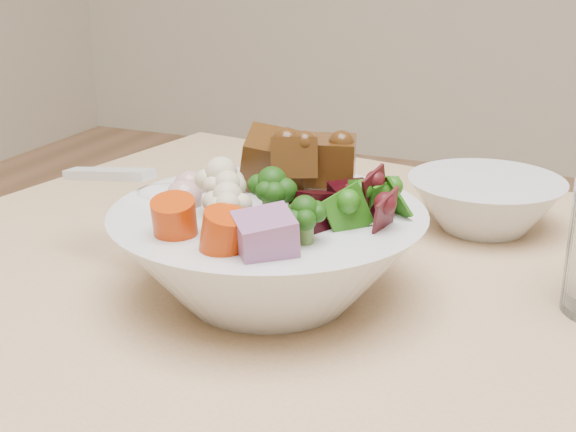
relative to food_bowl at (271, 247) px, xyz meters
The scene contains 3 objects.
food_bowl is the anchor object (origin of this frame).
soup_spoon 0.12m from the food_bowl, behind, with size 0.15×0.06×0.03m.
side_bowl 0.25m from the food_bowl, 59.99° to the left, with size 0.15×0.15×0.05m, color silver, non-canonical shape.
Camera 1 is at (-0.07, -0.28, 0.94)m, focal length 50.00 mm.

